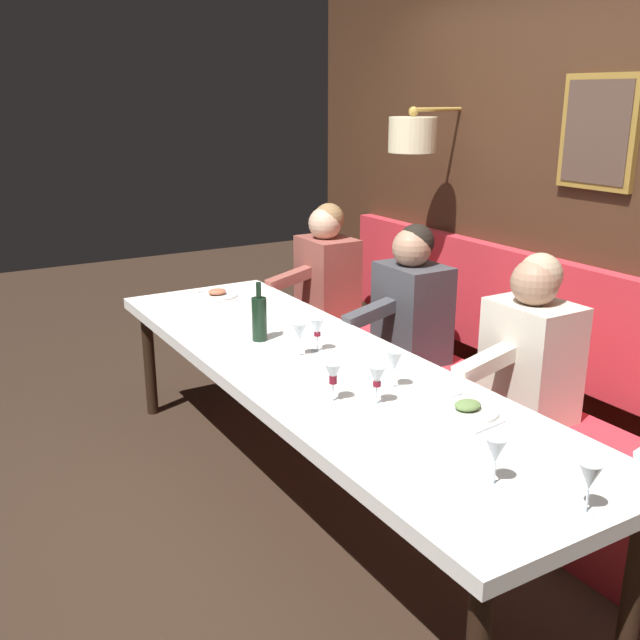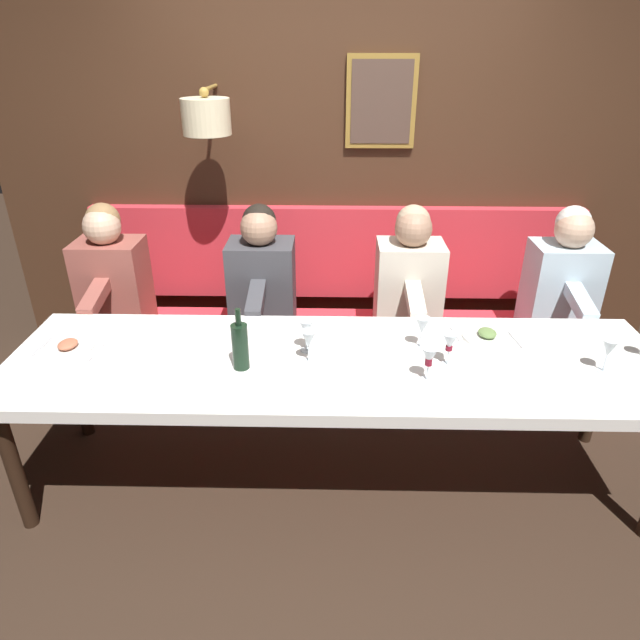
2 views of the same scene
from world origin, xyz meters
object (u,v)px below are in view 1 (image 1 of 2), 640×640
wine_glass_2 (333,375)px  wine_glass_1 (377,378)px  diner_far (326,267)px  wine_glass_5 (317,328)px  wine_glass_0 (300,333)px  diner_middle (411,298)px  wine_glass_3 (590,478)px  dining_table (319,375)px  diner_near (531,343)px  wine_glass_4 (394,362)px  wine_glass_6 (496,452)px  wine_bottle (259,318)px

wine_glass_2 → wine_glass_1: bearing=-40.6°
diner_far → wine_glass_5: 1.48m
wine_glass_0 → wine_glass_1: bearing=-91.1°
diner_middle → wine_glass_3: size_ratio=4.82×
dining_table → diner_near: size_ratio=3.97×
diner_near → wine_glass_1: diner_near is taller
wine_glass_4 → wine_glass_6: bearing=-104.1°
dining_table → wine_glass_1: wine_glass_1 is taller
diner_near → wine_glass_6: size_ratio=4.82×
diner_far → wine_glass_2: (-1.06, -1.79, 0.04)m
wine_glass_0 → wine_glass_3: size_ratio=1.00×
diner_middle → wine_glass_5: (-0.81, -0.31, 0.04)m
diner_far → wine_glass_6: diner_far is taller
wine_glass_0 → wine_glass_2: (-0.15, -0.53, -0.00)m
diner_middle → wine_glass_1: size_ratio=4.82×
diner_middle → wine_glass_6: (-0.97, -1.68, 0.04)m
diner_near → wine_glass_5: bearing=143.6°
wine_bottle → wine_glass_2: bearing=-96.0°
wine_glass_1 → wine_glass_5: same height
wine_glass_6 → wine_bottle: bearing=90.1°
diner_near → wine_glass_2: size_ratio=4.82×
diner_near → wine_glass_0: diner_near is taller
dining_table → diner_near: (0.88, -0.45, 0.13)m
diner_near → wine_glass_5: diner_near is taller
dining_table → wine_glass_6: wine_glass_6 is taller
dining_table → wine_glass_1: 0.55m
wine_glass_5 → wine_glass_2: bearing=-114.7°
diner_near → diner_far: (0.00, 1.84, 0.00)m
wine_glass_1 → wine_glass_4: bearing=32.6°
wine_bottle → diner_near: bearing=-42.5°
wine_glass_0 → wine_bottle: bearing=100.6°
wine_glass_2 → diner_near: bearing=-2.5°
wine_glass_1 → wine_glass_5: bearing=79.9°
wine_glass_0 → dining_table: bearing=-76.5°
diner_far → wine_glass_1: bearing=-115.9°
wine_glass_1 → wine_glass_5: 0.67m
wine_glass_2 → wine_glass_4: size_ratio=1.00×
wine_glass_1 → wine_glass_0: bearing=88.9°
wine_glass_1 → wine_glass_4: size_ratio=1.00×
diner_middle → wine_glass_1: diner_middle is taller
diner_far → wine_glass_0: diner_far is taller
wine_glass_2 → wine_glass_5: 0.60m
diner_near → wine_glass_4: diner_near is taller
wine_glass_0 → wine_glass_6: bearing=-92.3°
wine_glass_0 → wine_glass_4: (0.15, -0.54, 0.00)m
wine_glass_1 → diner_middle: bearing=46.5°
wine_glass_2 → wine_glass_5: size_ratio=1.00×
dining_table → wine_glass_2: wine_glass_2 is taller
wine_glass_1 → wine_glass_3: same height
wine_glass_2 → wine_glass_3: (0.21, -1.08, 0.00)m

